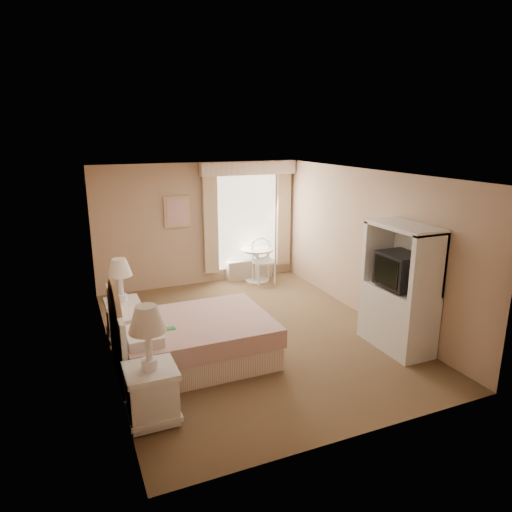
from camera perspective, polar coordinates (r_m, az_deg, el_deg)
name	(u,v)px	position (r m, az deg, el deg)	size (l,w,h in m)	color
room	(250,258)	(6.86, -0.70, -0.19)	(4.21, 5.51, 2.51)	brown
window	(248,217)	(9.63, -0.95, 4.85)	(2.05, 0.22, 2.51)	white
framed_art	(177,212)	(9.20, -9.82, 5.46)	(0.52, 0.04, 0.62)	tan
bed	(188,339)	(6.41, -8.45, -10.22)	(2.08, 1.58, 1.39)	tan
nightstand_near	(151,380)	(5.21, -13.01, -14.81)	(0.55, 0.55, 1.33)	silver
nightstand_far	(123,308)	(7.31, -16.33, -6.31)	(0.51, 0.51, 1.24)	silver
round_table	(257,260)	(9.63, 0.13, -0.45)	(0.67, 0.67, 0.71)	white
cafe_chair	(263,257)	(9.50, 0.84, -0.18)	(0.48, 0.48, 0.95)	white
armoire	(399,298)	(6.92, 17.45, -5.00)	(0.55, 1.11, 1.84)	silver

